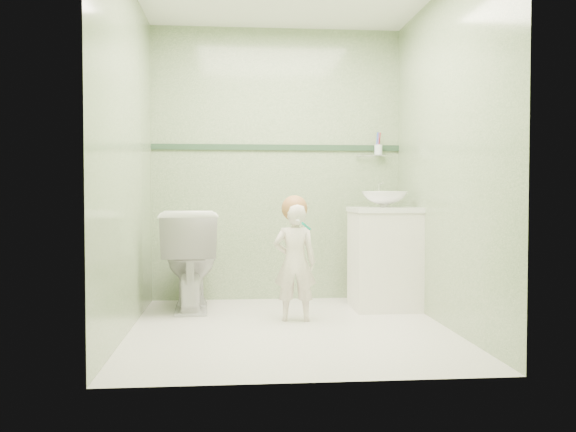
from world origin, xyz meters
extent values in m
plane|color=white|center=(0.00, 0.00, 0.00)|extent=(2.50, 2.50, 0.00)
cube|color=gray|center=(0.00, 1.25, 1.20)|extent=(2.20, 0.04, 2.40)
cube|color=gray|center=(0.00, -1.25, 1.20)|extent=(2.20, 0.04, 2.40)
cube|color=gray|center=(-1.10, 0.00, 1.20)|extent=(0.04, 2.50, 2.40)
cube|color=gray|center=(1.10, 0.00, 1.20)|extent=(0.04, 2.50, 2.40)
cube|color=#28432E|center=(0.00, 1.24, 1.35)|extent=(2.20, 0.02, 0.05)
cube|color=white|center=(0.84, 0.70, 0.40)|extent=(0.52, 0.50, 0.80)
cube|color=white|center=(0.84, 0.70, 0.81)|extent=(0.54, 0.52, 0.04)
imported|color=white|center=(0.84, 0.70, 0.89)|extent=(0.37, 0.37, 0.13)
cylinder|color=silver|center=(0.84, 0.90, 0.95)|extent=(0.03, 0.03, 0.18)
cylinder|color=silver|center=(0.84, 0.85, 1.03)|extent=(0.02, 0.12, 0.02)
cylinder|color=silver|center=(0.84, 1.20, 1.28)|extent=(0.26, 0.02, 0.02)
cylinder|color=silver|center=(0.90, 1.18, 1.33)|extent=(0.07, 0.07, 0.09)
cylinder|color=#7D4AA3|center=(0.90, 1.17, 1.40)|extent=(0.01, 0.01, 0.17)
cylinder|color=blue|center=(0.88, 1.17, 1.40)|extent=(0.01, 0.01, 0.17)
cylinder|color=#B62631|center=(0.89, 1.18, 1.40)|extent=(0.01, 0.01, 0.17)
cylinder|color=#B62631|center=(0.91, 1.19, 1.40)|extent=(0.01, 0.01, 0.17)
imported|color=white|center=(-0.74, 0.80, 0.41)|extent=(0.49, 0.81, 0.81)
imported|color=white|center=(0.06, 0.27, 0.43)|extent=(0.33, 0.24, 0.87)
sphere|color=#A06939|center=(0.06, 0.29, 0.83)|extent=(0.19, 0.19, 0.19)
cylinder|color=#049272|center=(0.13, 0.13, 0.71)|extent=(0.08, 0.13, 0.06)
cube|color=white|center=(0.07, 0.19, 0.75)|extent=(0.03, 0.03, 0.02)
camera|label=1|loc=(-0.40, -4.30, 0.94)|focal=39.08mm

